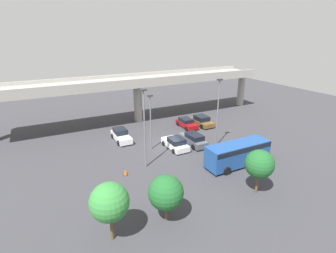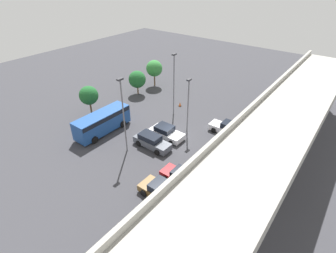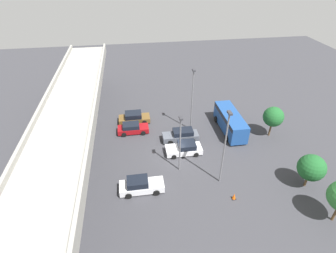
{
  "view_description": "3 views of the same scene",
  "coord_description": "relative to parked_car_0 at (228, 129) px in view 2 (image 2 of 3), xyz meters",
  "views": [
    {
      "loc": [
        -15.35,
        -28.79,
        14.56
      ],
      "look_at": [
        1.04,
        2.75,
        1.67
      ],
      "focal_mm": 28.0,
      "sensor_mm": 36.0,
      "label": 1
    },
    {
      "loc": [
        22.18,
        16.15,
        18.93
      ],
      "look_at": [
        1.25,
        0.04,
        2.56
      ],
      "focal_mm": 28.0,
      "sensor_mm": 36.0,
      "label": 2
    },
    {
      "loc": [
        -25.21,
        4.86,
        21.48
      ],
      "look_at": [
        3.55,
        0.49,
        1.94
      ],
      "focal_mm": 28.0,
      "sensor_mm": 36.0,
      "label": 3
    }
  ],
  "objects": [
    {
      "name": "ground_plane",
      "position": [
        5.4,
        -4.79,
        -0.77
      ],
      "size": [
        98.1,
        98.1,
        0.0
      ],
      "primitive_type": "plane",
      "color": "#38383D"
    },
    {
      "name": "highway_overpass",
      "position": [
        5.4,
        7.08,
        5.61
      ],
      "size": [
        47.16,
        6.03,
        7.78
      ],
      "color": "#9E9B93",
      "rests_on": "ground_plane"
    },
    {
      "name": "parked_car_0",
      "position": [
        0.0,
        0.0,
        0.0
      ],
      "size": [
        2.02,
        4.71,
        1.67
      ],
      "rotation": [
        0.0,
        0.0,
        -1.57
      ],
      "color": "silver",
      "rests_on": "ground_plane"
    },
    {
      "name": "parked_car_1",
      "position": [
        5.54,
        -5.9,
        -0.06
      ],
      "size": [
        2.21,
        4.54,
        1.53
      ],
      "rotation": [
        0.0,
        0.0,
        1.57
      ],
      "color": "silver",
      "rests_on": "ground_plane"
    },
    {
      "name": "parked_car_2",
      "position": [
        8.27,
        -5.98,
        0.02
      ],
      "size": [
        1.98,
        4.82,
        1.64
      ],
      "rotation": [
        0.0,
        0.0,
        1.57
      ],
      "color": "#515660",
      "rests_on": "ground_plane"
    },
    {
      "name": "parked_car_3",
      "position": [
        11.09,
        0.43,
        -0.07
      ],
      "size": [
        2.04,
        4.31,
        1.45
      ],
      "rotation": [
        0.0,
        0.0,
        -1.57
      ],
      "color": "maroon",
      "rests_on": "ground_plane"
    },
    {
      "name": "parked_car_4",
      "position": [
        13.83,
        0.11,
        -0.02
      ],
      "size": [
        2.24,
        4.6,
        1.58
      ],
      "rotation": [
        0.0,
        0.0,
        -1.57
      ],
      "color": "brown",
      "rests_on": "ground_plane"
    },
    {
      "name": "shuttle_bus",
      "position": [
        9.57,
        -13.27,
        0.86
      ],
      "size": [
        7.8,
        2.66,
        2.72
      ],
      "rotation": [
        0.0,
        0.0,
        3.14
      ],
      "color": "#1E478C",
      "rests_on": "ground_plane"
    },
    {
      "name": "lamp_post_near_aisle",
      "position": [
        2.58,
        -4.67,
        3.55
      ],
      "size": [
        0.7,
        0.35,
        7.29
      ],
      "color": "slate",
      "rests_on": "ground_plane"
    },
    {
      "name": "lamp_post_mid_lot",
      "position": [
        0.06,
        -8.79,
        4.44
      ],
      "size": [
        0.7,
        0.35,
        9.02
      ],
      "color": "slate",
      "rests_on": "ground_plane"
    },
    {
      "name": "lamp_post_by_overpass",
      "position": [
        10.63,
        -7.85,
        4.49
      ],
      "size": [
        0.7,
        0.35,
        9.1
      ],
      "color": "slate",
      "rests_on": "ground_plane"
    },
    {
      "name": "tree_front_left",
      "position": [
        -6.47,
        -17.9,
        2.48
      ],
      "size": [
        2.88,
        2.88,
        4.7
      ],
      "color": "brown",
      "rests_on": "ground_plane"
    },
    {
      "name": "tree_front_centre",
      "position": [
        -1.97,
        -17.86,
        1.84
      ],
      "size": [
        2.86,
        2.86,
        4.05
      ],
      "color": "brown",
      "rests_on": "ground_plane"
    },
    {
      "name": "tree_front_right",
      "position": [
        7.5,
        -18.36,
        2.27
      ],
      "size": [
        2.71,
        2.71,
        4.41
      ],
      "color": "brown",
      "rests_on": "ground_plane"
    },
    {
      "name": "traffic_cone",
      "position": [
        -2.58,
        -9.48,
        -0.44
      ],
      "size": [
        0.44,
        0.44,
        0.7
      ],
      "color": "black",
      "rests_on": "ground_plane"
    }
  ]
}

